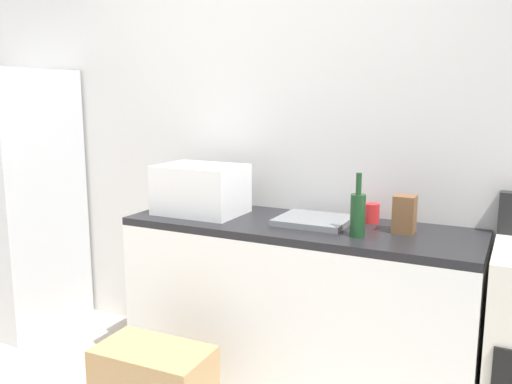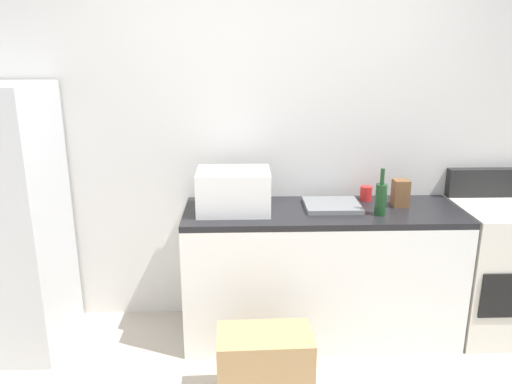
# 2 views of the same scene
# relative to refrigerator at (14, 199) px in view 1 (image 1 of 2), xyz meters

# --- Properties ---
(wall_back) EXTENTS (5.00, 0.10, 2.60)m
(wall_back) POSITION_rel_refrigerator_xyz_m (1.75, 0.40, 0.44)
(wall_back) COLOR silver
(wall_back) RESTS_ON ground_plane
(kitchen_counter) EXTENTS (1.80, 0.60, 0.90)m
(kitchen_counter) POSITION_rel_refrigerator_xyz_m (2.05, 0.05, -0.41)
(kitchen_counter) COLOR white
(kitchen_counter) RESTS_ON ground_plane
(refrigerator) EXTENTS (0.68, 0.66, 1.71)m
(refrigerator) POSITION_rel_refrigerator_xyz_m (0.00, 0.00, 0.00)
(refrigerator) COLOR silver
(refrigerator) RESTS_ON ground_plane
(microwave) EXTENTS (0.46, 0.34, 0.27)m
(microwave) POSITION_rel_refrigerator_xyz_m (1.47, 0.03, 0.18)
(microwave) COLOR white
(microwave) RESTS_ON kitchen_counter
(sink_basin) EXTENTS (0.36, 0.32, 0.03)m
(sink_basin) POSITION_rel_refrigerator_xyz_m (2.12, 0.09, 0.06)
(sink_basin) COLOR slate
(sink_basin) RESTS_ON kitchen_counter
(wine_bottle) EXTENTS (0.07, 0.07, 0.30)m
(wine_bottle) POSITION_rel_refrigerator_xyz_m (2.39, -0.07, 0.15)
(wine_bottle) COLOR #193F1E
(wine_bottle) RESTS_ON kitchen_counter
(coffee_mug) EXTENTS (0.08, 0.08, 0.10)m
(coffee_mug) POSITION_rel_refrigerator_xyz_m (2.38, 0.24, 0.09)
(coffee_mug) COLOR red
(coffee_mug) RESTS_ON kitchen_counter
(knife_block) EXTENTS (0.10, 0.10, 0.18)m
(knife_block) POSITION_rel_refrigerator_xyz_m (2.57, 0.10, 0.13)
(knife_block) COLOR brown
(knife_block) RESTS_ON kitchen_counter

